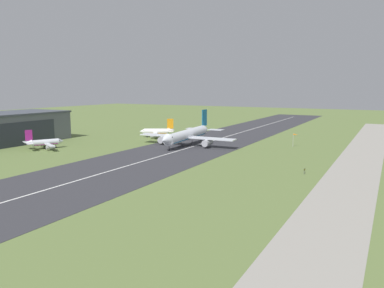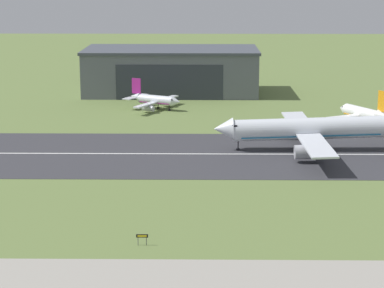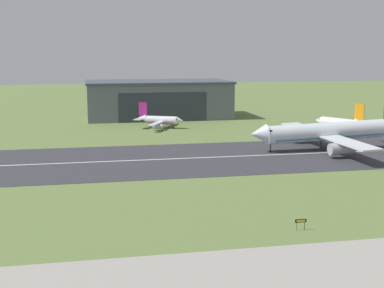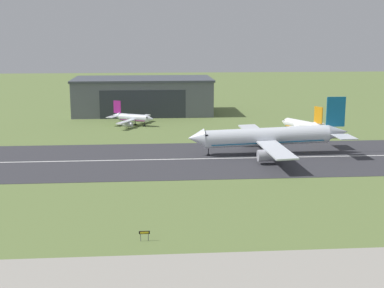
% 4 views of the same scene
% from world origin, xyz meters
% --- Properties ---
extents(ground_plane, '(759.24, 759.24, 0.00)m').
position_xyz_m(ground_plane, '(0.00, 51.64, 0.00)').
color(ground_plane, olive).
extents(runway_strip, '(519.24, 42.25, 0.06)m').
position_xyz_m(runway_strip, '(0.00, 103.27, 0.03)').
color(runway_strip, '#333338').
rests_on(runway_strip, ground_plane).
extents(runway_centreline, '(467.32, 0.70, 0.01)m').
position_xyz_m(runway_centreline, '(0.00, 103.27, 0.07)').
color(runway_centreline, silver).
rests_on(runway_centreline, runway_strip).
extents(taxiway_road, '(389.43, 15.67, 0.05)m').
position_xyz_m(taxiway_road, '(0.00, 32.68, 0.03)').
color(taxiway_road, gray).
rests_on(taxiway_road, ground_plane).
extents(hangar_building, '(57.53, 30.22, 14.87)m').
position_xyz_m(hangar_building, '(3.39, 189.71, 7.45)').
color(hangar_building, slate).
rests_on(hangar_building, ground_plane).
extents(airplane_landing, '(45.36, 48.43, 15.89)m').
position_xyz_m(airplane_landing, '(38.57, 107.39, 4.89)').
color(airplane_landing, silver).
rests_on(airplane_landing, ground_plane).
extents(airplane_parked_centre, '(20.41, 20.33, 10.14)m').
position_xyz_m(airplane_parked_centre, '(56.35, 136.16, 3.08)').
color(airplane_parked_centre, white).
rests_on(airplane_parked_centre, ground_plane).
extents(airplane_parked_east, '(17.81, 21.52, 8.88)m').
position_xyz_m(airplane_parked_east, '(-0.12, 158.29, 2.80)').
color(airplane_parked_east, silver).
rests_on(airplane_parked_east, ground_plane).
extents(runway_sign, '(1.79, 0.13, 1.72)m').
position_xyz_m(runway_sign, '(4.86, 46.22, 1.32)').
color(runway_sign, '#4C4C51').
rests_on(runway_sign, ground_plane).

